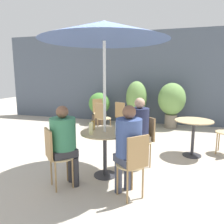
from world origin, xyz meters
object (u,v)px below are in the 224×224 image
(beer_glass_0, at_px, (93,125))
(cafe_table_near, at_px, (105,141))
(beer_glass_2, at_px, (117,129))
(bistro_chair_4, at_px, (99,110))
(seated_person_1, at_px, (128,143))
(beer_glass_3, at_px, (118,124))
(seated_person_2, at_px, (139,127))
(bistro_chair_0, at_px, (55,153))
(bistro_chair_1, at_px, (134,161))
(umbrella, at_px, (104,31))
(cafe_table_far, at_px, (194,128))
(potted_plant_1, at_px, (136,100))
(potted_plant_2, at_px, (172,101))
(bistro_chair_3, at_px, (102,116))
(bistro_chair_2, at_px, (145,137))
(bistro_chair_5, at_px, (122,115))
(potted_plant_0, at_px, (99,106))
(seated_person_0, at_px, (64,139))
(beer_glass_1, at_px, (91,128))

(beer_glass_0, bearing_deg, cafe_table_near, -19.08)
(beer_glass_2, bearing_deg, bistro_chair_4, 114.47)
(seated_person_1, bearing_deg, beer_glass_3, -109.92)
(beer_glass_3, bearing_deg, seated_person_2, 43.42)
(cafe_table_near, height_order, seated_person_2, seated_person_2)
(bistro_chair_0, distance_m, bistro_chair_1, 1.13)
(beer_glass_2, bearing_deg, umbrella, 156.11)
(cafe_table_far, distance_m, bistro_chair_0, 2.73)
(beer_glass_0, distance_m, beer_glass_2, 0.49)
(potted_plant_1, relative_size, potted_plant_2, 1.03)
(cafe_table_near, relative_size, bistro_chair_3, 0.87)
(bistro_chair_2, distance_m, bistro_chair_5, 2.13)
(bistro_chair_3, height_order, potted_plant_1, potted_plant_1)
(cafe_table_far, bearing_deg, umbrella, -136.76)
(bistro_chair_3, height_order, seated_person_2, seated_person_2)
(beer_glass_3, height_order, potted_plant_2, potted_plant_2)
(bistro_chair_4, bearing_deg, bistro_chair_0, -121.72)
(bistro_chair_2, bearing_deg, beer_glass_3, -91.99)
(bistro_chair_5, relative_size, potted_plant_0, 0.86)
(bistro_chair_0, xyz_separation_m, potted_plant_1, (0.40, 4.22, 0.27))
(seated_person_0, bearing_deg, cafe_table_far, -92.13)
(bistro_chair_5, bearing_deg, seated_person_2, 138.08)
(bistro_chair_5, relative_size, beer_glass_3, 4.51)
(bistro_chair_1, bearing_deg, seated_person_2, -129.49)
(cafe_table_near, bearing_deg, bistro_chair_0, -133.91)
(seated_person_0, bearing_deg, beer_glass_3, -88.78)
(beer_glass_1, bearing_deg, seated_person_1, -22.77)
(cafe_table_far, bearing_deg, seated_person_2, -138.21)
(beer_glass_2, xyz_separation_m, potted_plant_1, (-0.38, 3.74, -0.02))
(potted_plant_2, height_order, umbrella, umbrella)
(beer_glass_0, distance_m, potted_plant_0, 3.67)
(bistro_chair_1, xyz_separation_m, beer_glass_0, (-0.81, 0.63, 0.27))
(bistro_chair_0, distance_m, beer_glass_1, 0.62)
(cafe_table_near, bearing_deg, beer_glass_1, -128.19)
(bistro_chair_5, xyz_separation_m, potted_plant_0, (-1.03, 1.06, 0.04))
(bistro_chair_2, relative_size, potted_plant_0, 0.86)
(beer_glass_1, bearing_deg, bistro_chair_3, 105.40)
(potted_plant_2, bearing_deg, cafe_table_far, -78.13)
(potted_plant_2, bearing_deg, beer_glass_0, -108.16)
(bistro_chair_0, bearing_deg, potted_plant_0, -34.92)
(bistro_chair_2, bearing_deg, beer_glass_0, -103.90)
(bistro_chair_5, distance_m, beer_glass_0, 2.44)
(bistro_chair_0, height_order, potted_plant_2, potted_plant_2)
(bistro_chair_0, bearing_deg, seated_person_0, -90.00)
(beer_glass_0, distance_m, potted_plant_2, 3.72)
(bistro_chair_0, relative_size, potted_plant_1, 0.63)
(cafe_table_far, relative_size, seated_person_1, 0.59)
(beer_glass_0, bearing_deg, seated_person_0, -111.90)
(bistro_chair_2, distance_m, beer_glass_2, 0.80)
(bistro_chair_3, bearing_deg, cafe_table_near, 134.32)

